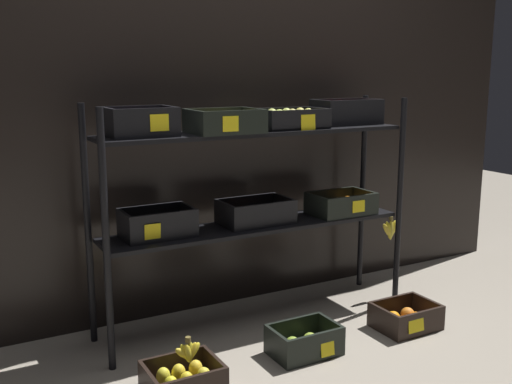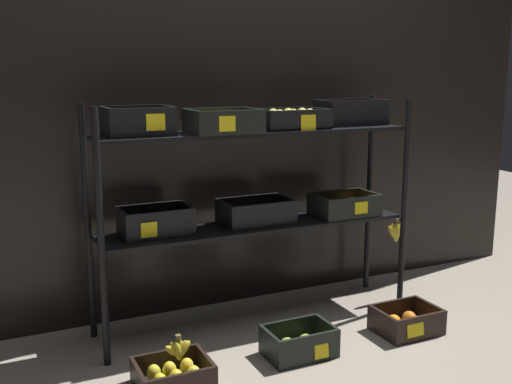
# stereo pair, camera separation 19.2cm
# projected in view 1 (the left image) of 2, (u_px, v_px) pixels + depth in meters

# --- Properties ---
(ground_plane) EXTENTS (10.00, 10.00, 0.00)m
(ground_plane) POSITION_uv_depth(u_px,v_px,m) (256.00, 320.00, 3.23)
(ground_plane) COLOR gray
(storefront_wall) EXTENTS (4.04, 0.12, 2.16)m
(storefront_wall) POSITION_uv_depth(u_px,v_px,m) (224.00, 113.00, 3.32)
(storefront_wall) COLOR black
(storefront_wall) RESTS_ON ground_plane
(display_rack) EXTENTS (1.77, 0.36, 1.16)m
(display_rack) POSITION_uv_depth(u_px,v_px,m) (261.00, 172.00, 3.09)
(display_rack) COLOR black
(display_rack) RESTS_ON ground_plane
(crate_ground_lemon) EXTENTS (0.31, 0.25, 0.11)m
(crate_ground_lemon) POSITION_uv_depth(u_px,v_px,m) (183.00, 378.00, 2.53)
(crate_ground_lemon) COLOR black
(crate_ground_lemon) RESTS_ON ground_plane
(crate_ground_apple_green) EXTENTS (0.32, 0.22, 0.14)m
(crate_ground_apple_green) POSITION_uv_depth(u_px,v_px,m) (305.00, 343.00, 2.83)
(crate_ground_apple_green) COLOR black
(crate_ground_apple_green) RESTS_ON ground_plane
(crate_ground_orange) EXTENTS (0.31, 0.25, 0.13)m
(crate_ground_orange) POSITION_uv_depth(u_px,v_px,m) (405.00, 319.00, 3.12)
(crate_ground_orange) COLOR black
(crate_ground_orange) RESTS_ON ground_plane
(banana_bunch_loose) EXTENTS (0.13, 0.04, 0.11)m
(banana_bunch_loose) POSITION_uv_depth(u_px,v_px,m) (188.00, 352.00, 2.52)
(banana_bunch_loose) COLOR brown
(banana_bunch_loose) RESTS_ON crate_ground_lemon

